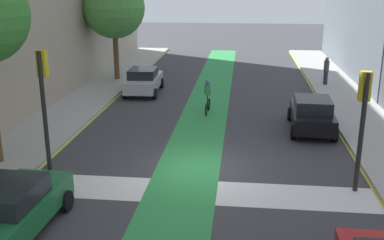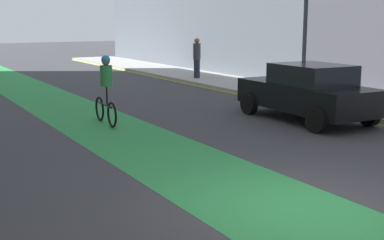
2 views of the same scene
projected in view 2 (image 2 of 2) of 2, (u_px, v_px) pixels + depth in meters
ground_plane at (309, 207)px, 7.64m from camera, size 120.00×120.00×0.00m
bike_lane_paint at (285, 213)px, 7.41m from camera, size 2.40×60.00×0.01m
car_black_right_far at (307, 92)px, 14.17m from camera, size 2.17×4.27×1.57m
cyclist_in_lane at (106, 89)px, 13.50m from camera, size 0.32×1.73×1.86m
pedestrian_sidewalk_right_a at (197, 57)px, 23.23m from camera, size 0.34×0.34×1.81m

